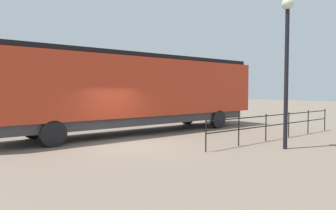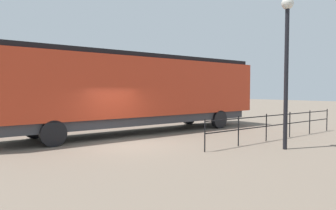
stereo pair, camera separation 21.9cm
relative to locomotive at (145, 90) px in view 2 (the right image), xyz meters
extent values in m
plane|color=#756656|center=(3.10, -2.81, -2.37)|extent=(120.00, 120.00, 0.00)
cube|color=red|center=(0.00, -0.47, 0.13)|extent=(3.09, 15.67, 2.99)
cube|color=black|center=(0.00, 6.32, -0.32)|extent=(2.97, 2.09, 2.09)
cube|color=black|center=(0.00, -0.47, 1.74)|extent=(2.78, 15.05, 0.24)
cube|color=#38383D|center=(0.00, -0.47, -1.59)|extent=(2.78, 14.42, 0.45)
cylinder|color=black|center=(-1.40, 4.55, -1.82)|extent=(0.30, 1.10, 1.10)
cylinder|color=black|center=(1.40, 4.55, -1.82)|extent=(0.30, 1.10, 1.10)
cylinder|color=black|center=(-1.40, -5.49, -1.82)|extent=(0.30, 1.10, 1.10)
cylinder|color=black|center=(1.40, -5.49, -1.82)|extent=(0.30, 1.10, 1.10)
cylinder|color=black|center=(7.63, 1.55, 0.41)|extent=(0.16, 0.16, 5.56)
sphere|color=silver|center=(7.63, 1.55, 3.33)|extent=(0.46, 0.46, 0.46)
cube|color=black|center=(6.06, 3.58, -1.21)|extent=(0.04, 9.83, 0.04)
cube|color=black|center=(6.06, 3.58, -1.68)|extent=(0.04, 9.83, 0.04)
cylinder|color=black|center=(6.06, -1.34, -1.74)|extent=(0.05, 0.05, 1.26)
cylinder|color=black|center=(6.06, 0.63, -1.74)|extent=(0.05, 0.05, 1.26)
cylinder|color=black|center=(6.06, 2.59, -1.74)|extent=(0.05, 0.05, 1.26)
cylinder|color=black|center=(6.06, 4.56, -1.74)|extent=(0.05, 0.05, 1.26)
cylinder|color=black|center=(6.06, 6.53, -1.74)|extent=(0.05, 0.05, 1.26)
cylinder|color=black|center=(6.06, 8.49, -1.74)|extent=(0.05, 0.05, 1.26)
camera|label=1|loc=(14.18, -9.75, -0.03)|focal=33.06mm
camera|label=2|loc=(14.31, -9.58, -0.03)|focal=33.06mm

